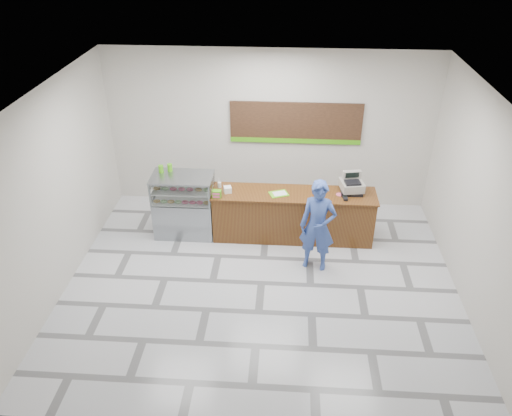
# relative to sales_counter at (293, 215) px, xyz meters

# --- Properties ---
(floor) EXTENTS (7.00, 7.00, 0.00)m
(floor) POSITION_rel_sales_counter_xyz_m (-0.55, -1.55, -0.52)
(floor) COLOR silver
(floor) RESTS_ON ground
(back_wall) EXTENTS (7.00, 0.00, 7.00)m
(back_wall) POSITION_rel_sales_counter_xyz_m (-0.55, 1.45, 1.23)
(back_wall) COLOR beige
(back_wall) RESTS_ON floor
(ceiling) EXTENTS (7.00, 7.00, 0.00)m
(ceiling) POSITION_rel_sales_counter_xyz_m (-0.55, -1.55, 2.98)
(ceiling) COLOR silver
(ceiling) RESTS_ON back_wall
(sales_counter) EXTENTS (3.26, 0.76, 1.03)m
(sales_counter) POSITION_rel_sales_counter_xyz_m (0.00, 0.00, 0.00)
(sales_counter) COLOR brown
(sales_counter) RESTS_ON floor
(display_case) EXTENTS (1.22, 0.72, 1.33)m
(display_case) POSITION_rel_sales_counter_xyz_m (-2.22, -0.00, 0.16)
(display_case) COLOR gray
(display_case) RESTS_ON floor
(menu_board) EXTENTS (2.80, 0.06, 0.90)m
(menu_board) POSITION_rel_sales_counter_xyz_m (-0.00, 1.41, 1.42)
(menu_board) COLOR black
(menu_board) RESTS_ON back_wall
(cash_register) EXTENTS (0.49, 0.51, 0.40)m
(cash_register) POSITION_rel_sales_counter_xyz_m (1.13, 0.14, 0.66)
(cash_register) COLOR black
(cash_register) RESTS_ON sales_counter
(card_terminal) EXTENTS (0.10, 0.18, 0.04)m
(card_terminal) POSITION_rel_sales_counter_xyz_m (0.99, -0.17, 0.53)
(card_terminal) COLOR black
(card_terminal) RESTS_ON sales_counter
(serving_tray) EXTENTS (0.43, 0.37, 0.02)m
(serving_tray) POSITION_rel_sales_counter_xyz_m (-0.30, -0.06, 0.52)
(serving_tray) COLOR #6CDA1D
(serving_tray) RESTS_ON sales_counter
(napkin_box) EXTENTS (0.18, 0.18, 0.12)m
(napkin_box) POSITION_rel_sales_counter_xyz_m (-1.31, -0.05, 0.57)
(napkin_box) COLOR white
(napkin_box) RESTS_ON sales_counter
(straw_cup) EXTENTS (0.07, 0.07, 0.11)m
(straw_cup) POSITION_rel_sales_counter_xyz_m (-1.50, 0.15, 0.57)
(straw_cup) COLOR silver
(straw_cup) RESTS_ON sales_counter
(promo_box) EXTENTS (0.18, 0.12, 0.15)m
(promo_box) POSITION_rel_sales_counter_xyz_m (-1.50, -0.27, 0.59)
(promo_box) COLOR #45A311
(promo_box) RESTS_ON sales_counter
(donut_decal) EXTENTS (0.14, 0.14, 0.00)m
(donut_decal) POSITION_rel_sales_counter_xyz_m (0.90, 0.00, 0.52)
(donut_decal) COLOR #D34B72
(donut_decal) RESTS_ON sales_counter
(green_cup_left) EXTENTS (0.10, 0.10, 0.15)m
(green_cup_left) POSITION_rel_sales_counter_xyz_m (-2.66, 0.13, 0.89)
(green_cup_left) COLOR #45A311
(green_cup_left) RESTS_ON display_case
(green_cup_right) EXTENTS (0.10, 0.10, 0.15)m
(green_cup_right) POSITION_rel_sales_counter_xyz_m (-2.50, 0.21, 0.89)
(green_cup_right) COLOR #45A311
(green_cup_right) RESTS_ON display_case
(customer) EXTENTS (0.73, 0.56, 1.80)m
(customer) POSITION_rel_sales_counter_xyz_m (0.44, -0.96, 0.38)
(customer) COLOR #36509D
(customer) RESTS_ON floor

